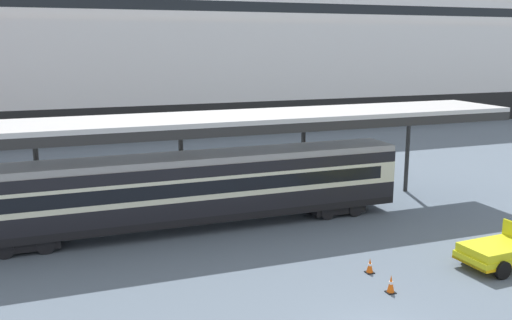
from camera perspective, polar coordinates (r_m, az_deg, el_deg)
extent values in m
cube|color=black|center=(72.65, -11.34, 5.24)|extent=(169.69, 28.16, 3.63)
cube|color=silver|center=(72.23, -11.54, 10.00)|extent=(169.69, 28.16, 8.46)
cube|color=silver|center=(72.29, -11.73, 14.54)|extent=(156.11, 25.91, 3.00)
cube|color=black|center=(59.62, -9.71, 15.38)|extent=(149.32, 0.12, 1.08)
cube|color=silver|center=(29.89, -6.86, 4.14)|extent=(38.77, 5.09, 0.25)
cube|color=#272727|center=(27.60, -5.63, 2.74)|extent=(38.77, 0.20, 0.50)
cylinder|color=#272727|center=(31.72, -21.41, -1.72)|extent=(0.28, 0.28, 5.81)
cylinder|color=#272727|center=(32.47, -7.63, -0.70)|extent=(0.28, 0.28, 5.81)
cylinder|color=#272727|center=(34.97, 4.83, 0.27)|extent=(0.28, 0.28, 5.81)
cylinder|color=#272727|center=(38.88, 15.22, 1.07)|extent=(0.28, 0.28, 5.81)
cube|color=black|center=(30.51, -6.40, -5.48)|extent=(23.50, 2.80, 0.40)
cube|color=black|center=(30.32, -6.43, -4.31)|extent=(23.50, 2.80, 0.90)
cube|color=beige|center=(30.05, -6.47, -2.38)|extent=(23.50, 2.80, 1.20)
cube|color=black|center=(28.75, -5.80, -2.92)|extent=(21.62, 0.08, 0.72)
cube|color=black|center=(29.84, -6.51, -0.71)|extent=(23.50, 2.80, 0.60)
cube|color=#9A9A9A|center=(29.74, -6.53, 0.19)|extent=(23.50, 2.69, 0.36)
cube|color=black|center=(29.86, -22.45, -7.54)|extent=(3.20, 2.35, 0.50)
cylinder|color=black|center=(28.82, -24.31, -8.45)|extent=(0.84, 0.12, 0.84)
cylinder|color=black|center=(28.73, -20.70, -8.22)|extent=(0.84, 0.12, 0.84)
cube|color=black|center=(33.59, 7.79, -4.60)|extent=(3.20, 2.35, 0.50)
cylinder|color=black|center=(32.20, 7.36, -5.37)|extent=(0.84, 0.12, 0.84)
cylinder|color=black|center=(33.05, 10.13, -5.01)|extent=(0.84, 0.12, 0.84)
cube|color=yellow|center=(28.21, 24.73, -8.58)|extent=(5.31, 2.29, 0.36)
cube|color=#F2B20C|center=(28.25, 24.70, -8.83)|extent=(5.31, 2.31, 0.12)
cube|color=yellow|center=(27.35, 23.33, -8.29)|extent=(3.02, 2.08, 0.36)
cylinder|color=black|center=(27.74, 20.82, -8.99)|extent=(0.81, 0.29, 0.80)
cylinder|color=black|center=(26.47, 23.89, -10.25)|extent=(0.81, 0.29, 0.80)
cube|color=black|center=(25.51, 11.53, -11.19)|extent=(0.36, 0.36, 0.04)
cone|color=#EA590F|center=(25.38, 11.56, -10.49)|extent=(0.30, 0.30, 0.64)
cylinder|color=white|center=(25.37, 11.56, -10.42)|extent=(0.17, 0.17, 0.09)
cube|color=black|center=(23.83, 13.58, -13.00)|extent=(0.36, 0.36, 0.04)
cone|color=#EA590F|center=(23.68, 13.62, -12.16)|extent=(0.30, 0.30, 0.72)
cylinder|color=white|center=(23.66, 13.63, -12.08)|extent=(0.17, 0.17, 0.10)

